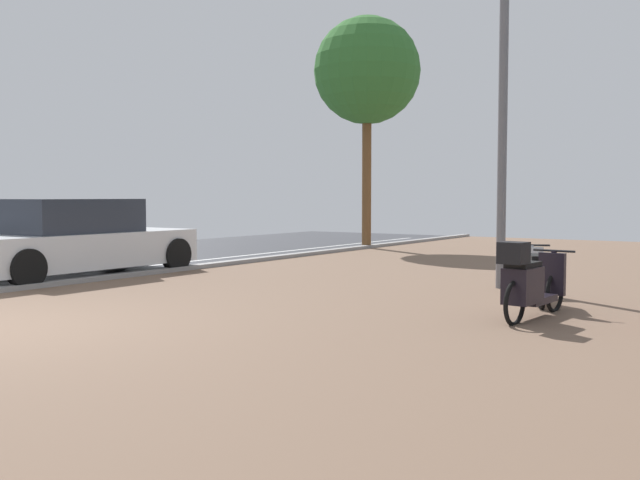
{
  "coord_description": "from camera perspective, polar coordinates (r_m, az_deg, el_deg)",
  "views": [
    {
      "loc": [
        7.47,
        -4.14,
        1.43
      ],
      "look_at": [
        3.09,
        2.44,
        0.94
      ],
      "focal_mm": 40.72,
      "sensor_mm": 36.0,
      "label": 1
    }
  ],
  "objects": [
    {
      "name": "lamp_post",
      "position": [
        11.6,
        14.19,
        11.05
      ],
      "size": [
        0.2,
        0.52,
        5.31
      ],
      "color": "slate",
      "rests_on": "ground"
    },
    {
      "name": "street_tree",
      "position": [
        20.23,
        3.72,
        13.08
      ],
      "size": [
        2.9,
        2.9,
        6.28
      ],
      "color": "brown",
      "rests_on": "ground"
    },
    {
      "name": "scooter_mid",
      "position": [
        8.68,
        16.1,
        -3.25
      ],
      "size": [
        0.52,
        1.71,
        0.95
      ],
      "color": "black",
      "rests_on": "ground"
    },
    {
      "name": "ground",
      "position": [
        7.46,
        -21.7,
        -7.96
      ],
      "size": [
        21.0,
        40.0,
        0.13
      ],
      "color": "#34353A"
    },
    {
      "name": "scooter_near",
      "position": [
        10.06,
        16.72,
        -2.7
      ],
      "size": [
        0.91,
        1.69,
        0.76
      ],
      "color": "black",
      "rests_on": "ground"
    },
    {
      "name": "parked_car_near",
      "position": [
        13.61,
        -18.75,
        -0.02
      ],
      "size": [
        1.95,
        4.24,
        1.37
      ],
      "color": "silver",
      "rests_on": "ground"
    }
  ]
}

